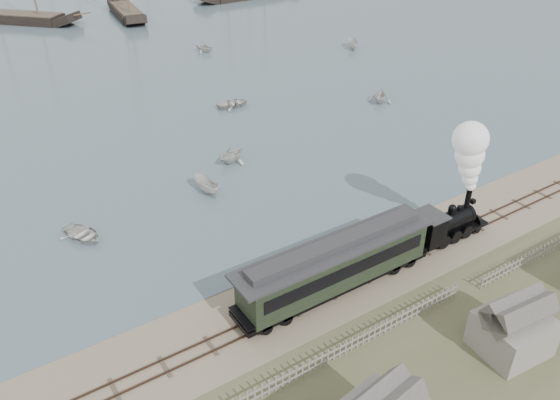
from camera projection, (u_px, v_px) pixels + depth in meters
ground at (355, 258)px, 40.69m from camera, size 600.00×600.00×0.00m
rail_track at (373, 272)px, 39.24m from camera, size 120.00×1.80×0.16m
picket_fence_west at (346, 354)px, 32.65m from camera, size 19.00×0.10×1.20m
picket_fence_east at (547, 254)px, 41.14m from camera, size 15.00×0.10×1.20m
shed_mid at (508, 348)px, 33.04m from camera, size 4.00×3.50×3.60m
locomotive at (464, 189)px, 41.07m from camera, size 7.31×2.73×9.11m
passenger_coach at (336, 264)px, 36.41m from camera, size 15.06×2.90×3.66m
beached_dinghy at (270, 290)px, 37.05m from camera, size 2.93×3.84×0.74m
rowboat_0 at (83, 234)px, 42.53m from camera, size 4.47×3.90×0.77m
rowboat_1 at (231, 154)px, 53.39m from camera, size 3.63×3.91×1.70m
rowboat_2 at (206, 186)px, 48.47m from camera, size 3.48×1.59×1.30m
rowboat_3 at (234, 103)px, 66.08m from camera, size 3.08×4.20×0.85m
rowboat_4 at (381, 95)px, 67.13m from camera, size 4.46×4.53×1.81m
rowboat_5 at (353, 44)px, 87.25m from camera, size 3.91×3.09×1.44m
rowboat_7 at (204, 47)px, 85.43m from camera, size 4.12×3.94×1.68m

